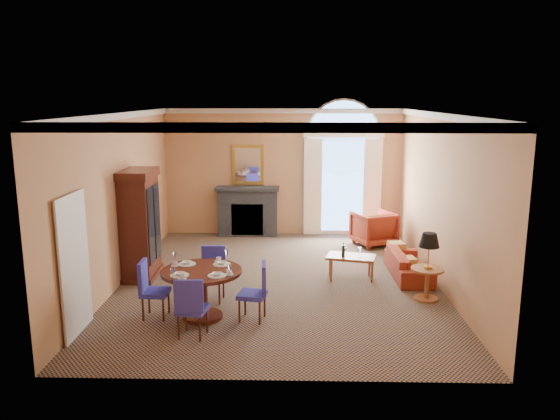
{
  "coord_description": "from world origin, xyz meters",
  "views": [
    {
      "loc": [
        0.27,
        -10.0,
        3.49
      ],
      "look_at": [
        0.0,
        0.5,
        1.3
      ],
      "focal_mm": 35.0,
      "sensor_mm": 36.0,
      "label": 1
    }
  ],
  "objects_px": {
    "coffee_table": "(351,258)",
    "side_table": "(428,258)",
    "dining_table": "(202,283)",
    "armoire": "(140,226)",
    "sofa": "(409,264)",
    "armchair": "(374,228)"
  },
  "relations": [
    {
      "from": "armoire",
      "to": "coffee_table",
      "type": "bearing_deg",
      "value": -0.89
    },
    {
      "from": "armoire",
      "to": "armchair",
      "type": "height_order",
      "value": "armoire"
    },
    {
      "from": "armoire",
      "to": "side_table",
      "type": "distance_m",
      "value": 5.45
    },
    {
      "from": "sofa",
      "to": "armchair",
      "type": "relative_size",
      "value": 1.88
    },
    {
      "from": "armoire",
      "to": "side_table",
      "type": "bearing_deg",
      "value": -11.98
    },
    {
      "from": "dining_table",
      "to": "side_table",
      "type": "bearing_deg",
      "value": 13.53
    },
    {
      "from": "coffee_table",
      "to": "side_table",
      "type": "relative_size",
      "value": 0.87
    },
    {
      "from": "dining_table",
      "to": "side_table",
      "type": "height_order",
      "value": "side_table"
    },
    {
      "from": "armchair",
      "to": "side_table",
      "type": "relative_size",
      "value": 0.76
    },
    {
      "from": "dining_table",
      "to": "sofa",
      "type": "height_order",
      "value": "dining_table"
    },
    {
      "from": "sofa",
      "to": "coffee_table",
      "type": "distance_m",
      "value": 1.2
    },
    {
      "from": "armoire",
      "to": "side_table",
      "type": "height_order",
      "value": "armoire"
    },
    {
      "from": "armoire",
      "to": "coffee_table",
      "type": "relative_size",
      "value": 2.09
    },
    {
      "from": "armoire",
      "to": "sofa",
      "type": "xyz_separation_m",
      "value": [
        5.27,
        0.13,
        -0.78
      ]
    },
    {
      "from": "coffee_table",
      "to": "side_table",
      "type": "distance_m",
      "value": 1.65
    },
    {
      "from": "sofa",
      "to": "side_table",
      "type": "xyz_separation_m",
      "value": [
        0.05,
        -1.25,
        0.51
      ]
    },
    {
      "from": "sofa",
      "to": "side_table",
      "type": "distance_m",
      "value": 1.35
    },
    {
      "from": "coffee_table",
      "to": "armoire",
      "type": "bearing_deg",
      "value": -166.82
    },
    {
      "from": "armchair",
      "to": "side_table",
      "type": "distance_m",
      "value": 3.62
    },
    {
      "from": "sofa",
      "to": "side_table",
      "type": "height_order",
      "value": "side_table"
    },
    {
      "from": "armchair",
      "to": "coffee_table",
      "type": "xyz_separation_m",
      "value": [
        -0.8,
        -2.52,
        0.02
      ]
    },
    {
      "from": "armchair",
      "to": "coffee_table",
      "type": "bearing_deg",
      "value": 49.5
    }
  ]
}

